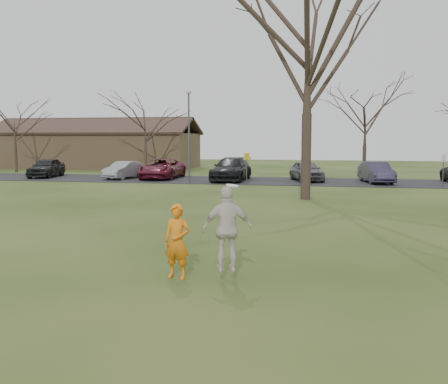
{
  "coord_description": "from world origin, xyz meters",
  "views": [
    {
      "loc": [
        2.69,
        -9.83,
        3.04
      ],
      "look_at": [
        0.0,
        4.0,
        1.5
      ],
      "focal_mm": 39.71,
      "sensor_mm": 36.0,
      "label": 1
    }
  ],
  "objects_px": {
    "car_3": "(231,169)",
    "car_2": "(162,169)",
    "lamp_post": "(189,124)",
    "catching_play": "(228,229)",
    "car_1": "(124,170)",
    "big_tree": "(308,56)",
    "car_0": "(46,167)",
    "player_defender": "(177,241)",
    "car_5": "(376,172)",
    "building": "(97,149)",
    "car_4": "(306,171)"
  },
  "relations": [
    {
      "from": "car_1",
      "to": "lamp_post",
      "type": "bearing_deg",
      "value": -11.15
    },
    {
      "from": "player_defender",
      "to": "catching_play",
      "type": "relative_size",
      "value": 0.89
    },
    {
      "from": "car_2",
      "to": "catching_play",
      "type": "bearing_deg",
      "value": -69.28
    },
    {
      "from": "car_0",
      "to": "car_1",
      "type": "xyz_separation_m",
      "value": [
        6.45,
        -0.26,
        -0.1
      ]
    },
    {
      "from": "car_0",
      "to": "big_tree",
      "type": "distance_m",
      "value": 23.32
    },
    {
      "from": "catching_play",
      "to": "lamp_post",
      "type": "distance_m",
      "value": 23.47
    },
    {
      "from": "building",
      "to": "lamp_post",
      "type": "distance_m",
      "value": 20.99
    },
    {
      "from": "car_1",
      "to": "lamp_post",
      "type": "height_order",
      "value": "lamp_post"
    },
    {
      "from": "car_1",
      "to": "building",
      "type": "relative_size",
      "value": 0.19
    },
    {
      "from": "car_3",
      "to": "car_5",
      "type": "bearing_deg",
      "value": 1.72
    },
    {
      "from": "player_defender",
      "to": "big_tree",
      "type": "bearing_deg",
      "value": 88.83
    },
    {
      "from": "car_2",
      "to": "big_tree",
      "type": "height_order",
      "value": "big_tree"
    },
    {
      "from": "car_0",
      "to": "lamp_post",
      "type": "distance_m",
      "value": 12.77
    },
    {
      "from": "big_tree",
      "to": "car_0",
      "type": "bearing_deg",
      "value": 153.44
    },
    {
      "from": "car_2",
      "to": "building",
      "type": "distance_m",
      "value": 16.88
    },
    {
      "from": "car_2",
      "to": "big_tree",
      "type": "distance_m",
      "value": 16.25
    },
    {
      "from": "car_1",
      "to": "big_tree",
      "type": "height_order",
      "value": "big_tree"
    },
    {
      "from": "car_2",
      "to": "big_tree",
      "type": "xyz_separation_m",
      "value": [
        10.86,
        -10.37,
        6.22
      ]
    },
    {
      "from": "car_1",
      "to": "lamp_post",
      "type": "relative_size",
      "value": 0.62
    },
    {
      "from": "car_0",
      "to": "car_3",
      "type": "bearing_deg",
      "value": -9.98
    },
    {
      "from": "player_defender",
      "to": "car_0",
      "type": "bearing_deg",
      "value": 133.52
    },
    {
      "from": "player_defender",
      "to": "car_5",
      "type": "xyz_separation_m",
      "value": [
        6.73,
        24.46,
        -0.07
      ]
    },
    {
      "from": "car_5",
      "to": "building",
      "type": "relative_size",
      "value": 0.21
    },
    {
      "from": "car_4",
      "to": "building",
      "type": "height_order",
      "value": "building"
    },
    {
      "from": "car_5",
      "to": "catching_play",
      "type": "distance_m",
      "value": 25.18
    },
    {
      "from": "player_defender",
      "to": "building",
      "type": "xyz_separation_m",
      "value": [
        -19.68,
        37.68,
        1.12
      ]
    },
    {
      "from": "car_0",
      "to": "car_1",
      "type": "height_order",
      "value": "car_0"
    },
    {
      "from": "car_0",
      "to": "lamp_post",
      "type": "height_order",
      "value": "lamp_post"
    },
    {
      "from": "car_1",
      "to": "big_tree",
      "type": "bearing_deg",
      "value": -24.72
    },
    {
      "from": "car_0",
      "to": "big_tree",
      "type": "height_order",
      "value": "big_tree"
    },
    {
      "from": "car_4",
      "to": "car_0",
      "type": "bearing_deg",
      "value": 163.27
    },
    {
      "from": "catching_play",
      "to": "building",
      "type": "xyz_separation_m",
      "value": [
        -20.81,
        37.78,
        0.79
      ]
    },
    {
      "from": "player_defender",
      "to": "lamp_post",
      "type": "bearing_deg",
      "value": 112.17
    },
    {
      "from": "car_1",
      "to": "player_defender",
      "type": "bearing_deg",
      "value": -54.23
    },
    {
      "from": "car_1",
      "to": "car_5",
      "type": "bearing_deg",
      "value": 10.87
    },
    {
      "from": "car_5",
      "to": "building",
      "type": "xyz_separation_m",
      "value": [
        -26.41,
        13.23,
        1.19
      ]
    },
    {
      "from": "player_defender",
      "to": "building",
      "type": "height_order",
      "value": "building"
    },
    {
      "from": "car_2",
      "to": "car_3",
      "type": "xyz_separation_m",
      "value": [
        5.34,
        -0.62,
        0.07
      ]
    },
    {
      "from": "car_5",
      "to": "lamp_post",
      "type": "bearing_deg",
      "value": -179.93
    },
    {
      "from": "car_3",
      "to": "car_2",
      "type": "bearing_deg",
      "value": 174.98
    },
    {
      "from": "player_defender",
      "to": "lamp_post",
      "type": "distance_m",
      "value": 23.12
    },
    {
      "from": "car_1",
      "to": "car_4",
      "type": "relative_size",
      "value": 0.92
    },
    {
      "from": "car_3",
      "to": "car_5",
      "type": "relative_size",
      "value": 1.3
    },
    {
      "from": "car_4",
      "to": "car_5",
      "type": "relative_size",
      "value": 0.99
    },
    {
      "from": "building",
      "to": "car_2",
      "type": "bearing_deg",
      "value": -48.57
    },
    {
      "from": "building",
      "to": "big_tree",
      "type": "relative_size",
      "value": 1.47
    },
    {
      "from": "car_4",
      "to": "lamp_post",
      "type": "distance_m",
      "value": 8.91
    },
    {
      "from": "car_3",
      "to": "catching_play",
      "type": "distance_m",
      "value": 24.91
    },
    {
      "from": "car_2",
      "to": "lamp_post",
      "type": "xyz_separation_m",
      "value": [
        2.86,
        -2.87,
        3.19
      ]
    },
    {
      "from": "player_defender",
      "to": "car_5",
      "type": "distance_m",
      "value": 25.36
    }
  ]
}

